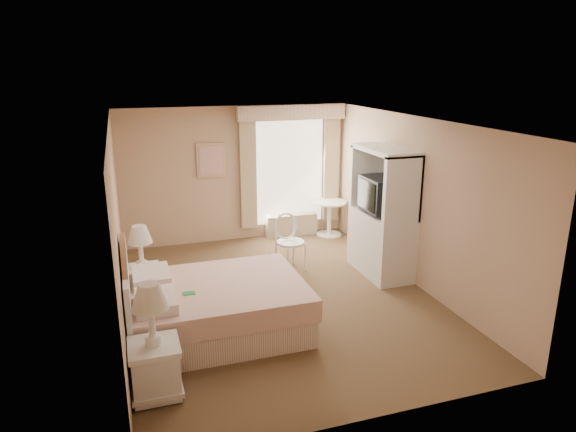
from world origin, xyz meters
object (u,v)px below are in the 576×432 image
object	(u,v)px
nightstand_near	(154,355)
armoire	(383,223)
nightstand_far	(143,275)
cafe_chair	(289,237)
bed	(209,306)
round_table	(329,213)

from	to	relation	value
nightstand_near	armoire	xyz separation A→B (m)	(3.65, 2.16, 0.38)
nightstand_far	cafe_chair	world-z (taller)	nightstand_far
nightstand_far	cafe_chair	size ratio (longest dim) A/B	1.21
bed	round_table	distance (m)	4.19
armoire	round_table	bearing A→B (deg)	91.83
nightstand_near	nightstand_far	distance (m)	2.19
nightstand_far	cafe_chair	xyz separation A→B (m)	(2.31, 0.59, 0.11)
nightstand_far	round_table	world-z (taller)	nightstand_far
nightstand_near	nightstand_far	bearing A→B (deg)	90.00
cafe_chair	bed	bearing A→B (deg)	-148.70
cafe_chair	armoire	bearing A→B (deg)	-40.02
round_table	armoire	bearing A→B (deg)	-88.17
nightstand_far	round_table	size ratio (longest dim) A/B	1.64
cafe_chair	nightstand_near	bearing A→B (deg)	-145.06
nightstand_near	nightstand_far	xyz separation A→B (m)	(0.00, 2.19, -0.03)
nightstand_near	round_table	distance (m)	5.49
bed	nightstand_far	world-z (taller)	bed
bed	cafe_chair	distance (m)	2.32
nightstand_near	cafe_chair	distance (m)	3.62
nightstand_far	armoire	distance (m)	3.68
nightstand_near	nightstand_far	size ratio (longest dim) A/B	1.08
nightstand_far	round_table	distance (m)	4.09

